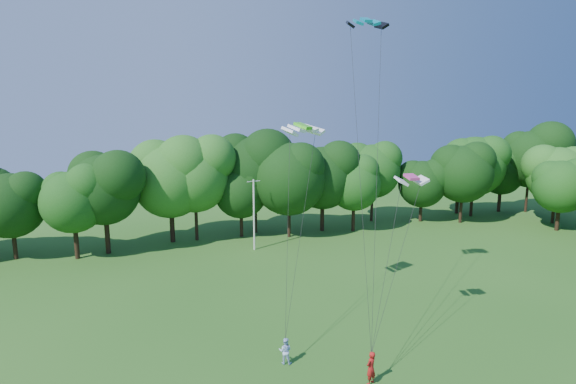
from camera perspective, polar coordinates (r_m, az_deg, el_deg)
name	(u,v)px	position (r m, az deg, el deg)	size (l,w,h in m)	color
utility_pole	(254,214)	(48.86, -4.34, -2.79)	(1.53, 0.47, 7.80)	silver
kite_flyer_left	(371,368)	(26.97, 10.47, -21.10)	(0.70, 0.46, 1.90)	#AD1816
kite_flyer_right	(285,351)	(28.42, -0.35, -19.52)	(0.79, 0.61, 1.62)	#B3CDF8
kite_teal	(366,20)	(33.20, 9.89, 20.73)	(2.93, 1.70, 0.56)	#047990
kite_green	(303,126)	(32.37, 1.91, 8.39)	(3.40, 2.48, 0.52)	#41C81E
kite_pink	(411,177)	(29.39, 15.40, 1.87)	(2.14, 1.20, 0.33)	#C63784
tree_back_center	(254,164)	(55.21, -4.30, 3.51)	(9.46, 9.46, 13.76)	#312013
tree_back_east	(459,170)	(70.82, 20.93, 2.61)	(7.16, 7.16, 10.42)	#311C13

